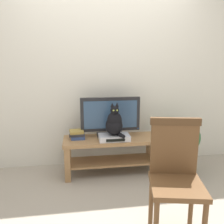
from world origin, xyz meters
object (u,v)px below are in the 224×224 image
(media_box, at_px, (114,137))
(book_stack, at_px, (77,135))
(tv_stand, at_px, (111,148))
(tv, at_px, (110,116))
(wooden_chair, at_px, (175,171))
(potted_plant, at_px, (182,142))
(cat, at_px, (114,123))

(media_box, xyz_separation_m, book_stack, (-0.46, 0.12, 0.02))
(tv_stand, height_order, tv, tv)
(tv, xyz_separation_m, media_box, (0.02, -0.17, -0.23))
(wooden_chair, distance_m, book_stack, 1.47)
(tv, relative_size, book_stack, 3.95)
(tv, height_order, media_box, tv)
(tv, relative_size, wooden_chair, 0.78)
(tv, xyz_separation_m, book_stack, (-0.43, -0.04, -0.21))
(media_box, xyz_separation_m, wooden_chair, (0.32, -1.13, 0.07))
(potted_plant, bearing_deg, cat, 174.68)
(cat, distance_m, book_stack, 0.51)
(wooden_chair, bearing_deg, tv_stand, 105.77)
(tv_stand, height_order, cat, cat)
(potted_plant, bearing_deg, tv_stand, 169.24)
(media_box, bearing_deg, tv, 97.58)
(book_stack, xyz_separation_m, potted_plant, (1.32, -0.22, -0.09))
(potted_plant, bearing_deg, book_stack, 170.67)
(tv, height_order, potted_plant, tv)
(wooden_chair, xyz_separation_m, book_stack, (-0.77, 1.25, -0.05))
(tv_stand, bearing_deg, media_box, -73.56)
(potted_plant, bearing_deg, wooden_chair, -117.85)
(tv, height_order, wooden_chair, wooden_chair)
(tv, relative_size, media_box, 2.01)
(media_box, distance_m, potted_plant, 0.87)
(tv, xyz_separation_m, potted_plant, (0.89, -0.26, -0.30))
(cat, bearing_deg, tv, 97.45)
(cat, bearing_deg, wooden_chair, -74.17)
(tv_stand, distance_m, cat, 0.37)
(tv, distance_m, cat, 0.19)
(wooden_chair, bearing_deg, cat, 105.83)
(book_stack, bearing_deg, wooden_chair, -58.31)
(book_stack, bearing_deg, tv_stand, -6.36)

